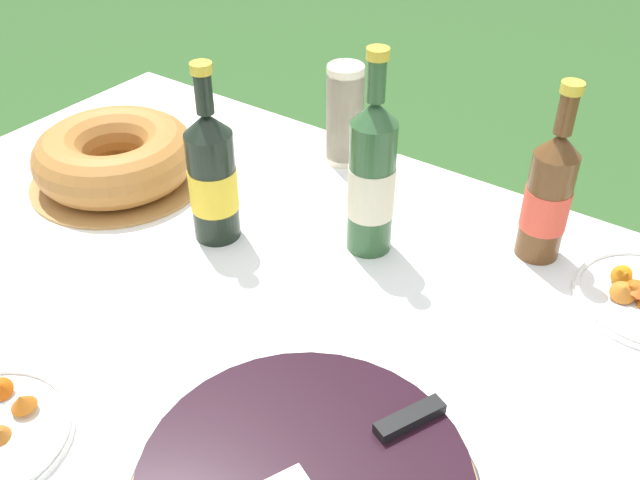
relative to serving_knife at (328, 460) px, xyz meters
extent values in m
cube|color=brown|center=(-0.31, 0.20, -0.09)|extent=(1.51, 1.05, 0.03)
cylinder|color=brown|center=(-1.00, 0.67, -0.46)|extent=(0.06, 0.06, 0.71)
cube|color=white|center=(-0.31, 0.20, -0.07)|extent=(1.52, 1.06, 0.00)
cube|color=white|center=(-0.31, 0.73, -0.12)|extent=(1.52, 0.00, 0.10)
cube|color=black|center=(0.05, 0.10, 0.00)|extent=(0.06, 0.09, 0.01)
cylinder|color=#B78447|center=(-0.72, 0.33, -0.06)|extent=(0.33, 0.33, 0.01)
torus|color=#AD7033|center=(-0.72, 0.33, -0.01)|extent=(0.30, 0.30, 0.10)
cylinder|color=beige|center=(-0.41, 0.65, -0.02)|extent=(0.07, 0.07, 0.09)
cylinder|color=beige|center=(-0.41, 0.65, 0.00)|extent=(0.07, 0.07, 0.09)
cylinder|color=beige|center=(-0.41, 0.65, 0.01)|extent=(0.07, 0.07, 0.09)
cylinder|color=beige|center=(-0.41, 0.65, 0.02)|extent=(0.07, 0.07, 0.09)
cylinder|color=beige|center=(-0.41, 0.65, 0.04)|extent=(0.07, 0.07, 0.09)
cylinder|color=beige|center=(-0.41, 0.65, 0.05)|extent=(0.07, 0.07, 0.09)
cylinder|color=beige|center=(-0.41, 0.65, 0.06)|extent=(0.07, 0.07, 0.09)
cylinder|color=beige|center=(-0.41, 0.65, 0.08)|extent=(0.07, 0.07, 0.09)
cylinder|color=beige|center=(-0.41, 0.65, 0.09)|extent=(0.07, 0.07, 0.09)
torus|color=beige|center=(-0.41, 0.65, 0.14)|extent=(0.07, 0.07, 0.01)
cylinder|color=#2D562D|center=(-0.22, 0.43, 0.05)|extent=(0.07, 0.07, 0.23)
cylinder|color=beige|center=(-0.22, 0.43, 0.05)|extent=(0.08, 0.08, 0.09)
cone|color=#2D562D|center=(-0.22, 0.43, 0.18)|extent=(0.07, 0.07, 0.04)
cylinder|color=#2D562D|center=(-0.22, 0.43, 0.23)|extent=(0.03, 0.03, 0.06)
cylinder|color=gold|center=(-0.22, 0.43, 0.28)|extent=(0.03, 0.03, 0.02)
cylinder|color=brown|center=(0.02, 0.58, 0.03)|extent=(0.07, 0.07, 0.19)
cylinder|color=#E54C38|center=(0.02, 0.58, 0.03)|extent=(0.07, 0.07, 0.07)
cone|color=brown|center=(0.02, 0.58, 0.14)|extent=(0.07, 0.07, 0.04)
cylinder|color=brown|center=(0.02, 0.58, 0.19)|extent=(0.03, 0.03, 0.06)
cylinder|color=gold|center=(0.02, 0.58, 0.23)|extent=(0.03, 0.03, 0.02)
cylinder|color=black|center=(-0.45, 0.31, 0.03)|extent=(0.08, 0.08, 0.19)
cylinder|color=yellow|center=(-0.45, 0.31, 0.03)|extent=(0.08, 0.08, 0.07)
cone|color=black|center=(-0.45, 0.31, 0.15)|extent=(0.08, 0.08, 0.04)
cylinder|color=black|center=(-0.45, 0.31, 0.20)|extent=(0.03, 0.03, 0.06)
cylinder|color=gold|center=(-0.45, 0.31, 0.24)|extent=(0.03, 0.03, 0.02)
cone|color=#AE5917|center=(-0.38, -0.13, -0.03)|extent=(0.04, 0.04, 0.02)
cone|color=#B05F1C|center=(-0.36, -0.17, -0.04)|extent=(0.04, 0.04, 0.03)
cone|color=orange|center=(-0.38, -0.13, -0.04)|extent=(0.05, 0.05, 0.03)
cone|color=#B96914|center=(0.16, 0.57, -0.04)|extent=(0.05, 0.05, 0.04)
cone|color=orange|center=(0.17, 0.52, -0.03)|extent=(0.06, 0.06, 0.04)
cone|color=#B45816|center=(0.18, 0.54, -0.03)|extent=(0.05, 0.05, 0.05)
cone|color=orange|center=(0.16, 0.57, -0.03)|extent=(0.05, 0.04, 0.04)
cone|color=#CD591F|center=(0.19, 0.54, -0.03)|extent=(0.05, 0.05, 0.04)
camera|label=1|loc=(0.28, -0.40, 0.65)|focal=40.00mm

